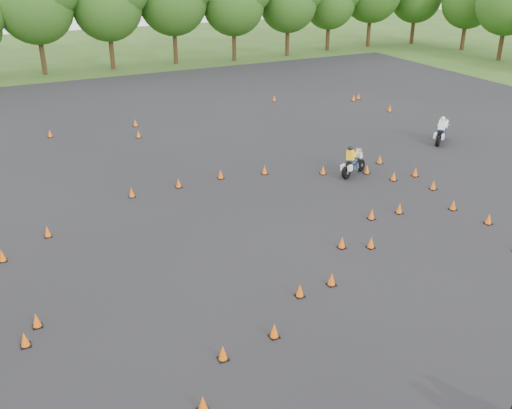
# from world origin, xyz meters

# --- Properties ---
(ground) EXTENTS (140.00, 140.00, 0.00)m
(ground) POSITION_xyz_m (0.00, 0.00, 0.00)
(ground) COLOR #2D5119
(ground) RESTS_ON ground
(asphalt_pad) EXTENTS (62.00, 62.00, 0.00)m
(asphalt_pad) POSITION_xyz_m (0.00, 6.00, 0.01)
(asphalt_pad) COLOR black
(asphalt_pad) RESTS_ON ground
(treeline) EXTENTS (86.82, 32.25, 10.44)m
(treeline) POSITION_xyz_m (2.16, 35.41, 4.62)
(treeline) COLOR #284E16
(treeline) RESTS_ON ground
(traffic_cones) EXTENTS (36.17, 32.69, 0.45)m
(traffic_cones) POSITION_xyz_m (0.29, 5.29, 0.23)
(traffic_cones) COLOR #FF600A
(traffic_cones) RESTS_ON asphalt_pad
(rider_yellow) EXTENTS (2.11, 1.40, 1.57)m
(rider_yellow) POSITION_xyz_m (7.32, 7.45, 0.79)
(rider_yellow) COLOR yellow
(rider_yellow) RESTS_ON ground
(rider_white) EXTENTS (2.10, 1.76, 1.64)m
(rider_white) POSITION_xyz_m (15.03, 9.53, 0.82)
(rider_white) COLOR white
(rider_white) RESTS_ON ground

